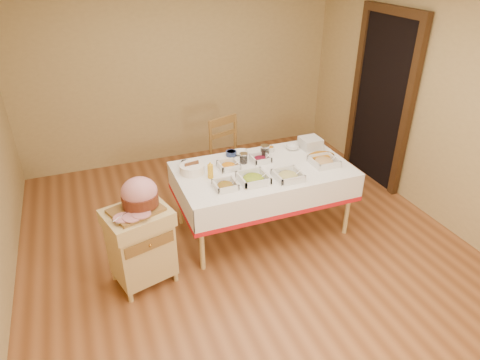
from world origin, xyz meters
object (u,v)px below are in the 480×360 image
Objects in this scene: dining_table at (263,182)px; plate_stack at (310,143)px; preserve_jar_left at (244,159)px; brass_platter at (321,156)px; ham_on_board at (139,196)px; mustard_bottle at (210,171)px; butcher_cart at (140,242)px; bread_basket at (192,169)px; dining_chair at (231,157)px; preserve_jar_right at (265,151)px.

dining_table is 0.79m from plate_stack.
preserve_jar_left is 0.37× the size of brass_platter.
preserve_jar_left is 0.51× the size of plate_stack.
mustard_bottle is at bearing 24.42° from ham_on_board.
preserve_jar_left reaches higher than butcher_cart.
ham_on_board reaches higher than bread_basket.
brass_platter is (0.74, -0.85, 0.27)m from dining_chair.
preserve_jar_left reaches higher than brass_platter.
dining_table is 10.18× the size of mustard_bottle.
plate_stack is (0.86, 0.08, 0.01)m from preserve_jar_left.
dining_chair reaches higher than plate_stack.
butcher_cart is 1.81m from dining_chair.
dining_chair is at bearing 42.65° from butcher_cart.
preserve_jar_right is at bearing 13.16° from preserve_jar_left.
brass_platter is (0.56, -0.26, -0.04)m from preserve_jar_right.
dining_chair is 1.01m from plate_stack.
mustard_bottle reaches higher than bread_basket.
ham_on_board reaches higher than butcher_cart.
preserve_jar_right reaches higher than dining_table.
butcher_cart is (-1.38, -0.38, -0.16)m from dining_table.
mustard_bottle is 1.31m from plate_stack.
preserve_jar_right is (1.47, 0.60, -0.09)m from ham_on_board.
brass_platter is (2.07, 0.37, 0.34)m from butcher_cart.
dining_chair is 1.79m from ham_on_board.
mustard_bottle is (-0.52, -0.84, 0.33)m from dining_chair.
ham_on_board is 3.99× the size of preserve_jar_left.
dining_table is 8.27× the size of plate_stack.
bread_basket is (0.66, 0.55, 0.37)m from butcher_cart.
mustard_bottle is at bearing 179.60° from dining_table.
preserve_jar_right is at bearing 22.62° from butcher_cart.
mustard_bottle is 0.22m from bread_basket.
preserve_jar_right reaches higher than butcher_cart.
ham_on_board is 0.81m from bread_basket.
bread_basket reaches higher than butcher_cart.
brass_platter is (0.69, -0.01, 0.18)m from dining_table.
preserve_jar_left is (-0.09, -0.66, 0.30)m from dining_chair.
butcher_cart is 2.13m from brass_platter.
bread_basket reaches higher than dining_table.
dining_table is at bearing -0.40° from mustard_bottle.
dining_chair is 8.81× the size of preserve_jar_left.
ham_on_board is 2.04× the size of plate_stack.
preserve_jar_left is 0.44× the size of bread_basket.
dining_table is at bearing -159.27° from plate_stack.
ham_on_board is at bearing -170.66° from brass_platter.
ham_on_board is (-1.34, -0.34, 0.31)m from dining_table.
mustard_bottle is at bearing -160.54° from preserve_jar_right.
dining_chair is 2.21× the size of ham_on_board.
mustard_bottle is 1.27m from brass_platter.
plate_stack is (1.29, 0.26, -0.02)m from mustard_bottle.
dining_chair reaches higher than mustard_bottle.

